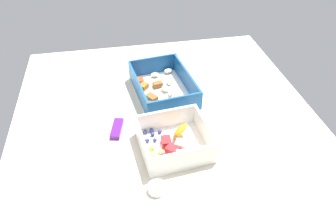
{
  "coord_description": "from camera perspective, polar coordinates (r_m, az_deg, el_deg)",
  "views": [
    {
      "loc": [
        -65.49,
        11.49,
        57.43
      ],
      "look_at": [
        -1.77,
        -0.51,
        4.0
      ],
      "focal_mm": 34.4,
      "sensor_mm": 36.0,
      "label": 1
    }
  ],
  "objects": [
    {
      "name": "table_surface",
      "position": [
        0.87,
        -0.55,
        -0.83
      ],
      "size": [
        80.0,
        80.0,
        2.0
      ],
      "primitive_type": "cube",
      "color": "beige",
      "rests_on": "ground"
    },
    {
      "name": "pasta_container",
      "position": [
        0.93,
        -1.0,
        4.23
      ],
      "size": [
        23.8,
        17.93,
        6.18
      ],
      "rotation": [
        0.0,
        0.0,
        0.13
      ],
      "color": "white",
      "rests_on": "table_surface"
    },
    {
      "name": "fruit_bowl",
      "position": [
        0.76,
        0.99,
        -5.48
      ],
      "size": [
        16.47,
        17.4,
        5.93
      ],
      "rotation": [
        0.0,
        0.0,
        0.11
      ],
      "color": "white",
      "rests_on": "table_surface"
    },
    {
      "name": "candy_bar",
      "position": [
        0.82,
        -9.04,
        -2.93
      ],
      "size": [
        7.37,
        3.98,
        1.2
      ],
      "primitive_type": "cube",
      "rotation": [
        0.0,
        0.0,
        -0.24
      ],
      "color": "#51197A",
      "rests_on": "table_surface"
    },
    {
      "name": "paper_cup_liner",
      "position": [
        0.69,
        -2.01,
        -13.36
      ],
      "size": [
        3.79,
        3.79,
        1.5
      ],
      "primitive_type": "cylinder",
      "color": "white",
      "rests_on": "table_surface"
    }
  ]
}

